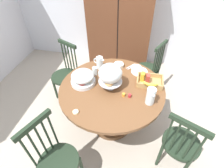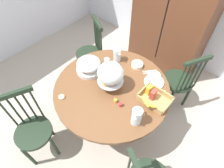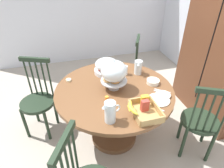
{
  "view_description": "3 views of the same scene",
  "coord_description": "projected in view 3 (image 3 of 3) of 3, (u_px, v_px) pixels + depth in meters",
  "views": [
    {
      "loc": [
        0.17,
        -1.49,
        2.13
      ],
      "look_at": [
        -0.11,
        0.0,
        0.79
      ],
      "focal_mm": 27.32,
      "sensor_mm": 36.0,
      "label": 1
    },
    {
      "loc": [
        0.73,
        -0.94,
        2.31
      ],
      "look_at": [
        -0.11,
        0.0,
        0.79
      ],
      "focal_mm": 29.45,
      "sensor_mm": 36.0,
      "label": 2
    },
    {
      "loc": [
        1.54,
        -0.49,
        1.95
      ],
      "look_at": [
        -0.21,
        0.0,
        0.74
      ],
      "focal_mm": 31.56,
      "sensor_mm": 36.0,
      "label": 3
    }
  ],
  "objects": [
    {
      "name": "soup_spoon",
      "position": [
        155.0,
        109.0,
        1.84
      ],
      "size": [
        0.12,
        0.14,
        0.01
      ],
      "primitive_type": "cube",
      "rotation": [
        0.0,
        0.0,
        7.16
      ],
      "color": "silver",
      "rests_on": "dining_table"
    },
    {
      "name": "orange_juice_pitcher",
      "position": [
        110.0,
        113.0,
        1.66
      ],
      "size": [
        0.1,
        0.18,
        0.2
      ],
      "color": "silver",
      "rests_on": "dining_table"
    },
    {
      "name": "china_plate_small",
      "position": [
        163.0,
        95.0,
        1.99
      ],
      "size": [
        0.15,
        0.15,
        0.01
      ],
      "primitive_type": "cylinder",
      "color": "white",
      "rests_on": "china_plate_large"
    },
    {
      "name": "butter_dish",
      "position": [
        69.0,
        80.0,
        2.24
      ],
      "size": [
        0.06,
        0.06,
        0.02
      ],
      "primitive_type": "cylinder",
      "color": "beige",
      "rests_on": "dining_table"
    },
    {
      "name": "jam_jar_apricot",
      "position": [
        107.0,
        98.0,
        1.94
      ],
      "size": [
        0.04,
        0.04,
        0.04
      ],
      "primitive_type": "cylinder",
      "color": "orange",
      "rests_on": "dining_table"
    },
    {
      "name": "pastry_stand_with_dome",
      "position": [
        114.0,
        72.0,
        2.01
      ],
      "size": [
        0.28,
        0.28,
        0.34
      ],
      "color": "silver",
      "rests_on": "dining_table"
    },
    {
      "name": "dining_table",
      "position": [
        114.0,
        103.0,
        2.22
      ],
      "size": [
        1.27,
        1.27,
        0.74
      ],
      "color": "brown",
      "rests_on": "ground_plane"
    },
    {
      "name": "ground_plane",
      "position": [
        116.0,
        143.0,
        2.43
      ],
      "size": [
        10.0,
        10.0,
        0.0
      ],
      "primitive_type": "plane",
      "color": "#A89E8E"
    },
    {
      "name": "china_plate_large",
      "position": [
        159.0,
        100.0,
        1.94
      ],
      "size": [
        0.22,
        0.22,
        0.01
      ],
      "primitive_type": "cylinder",
      "color": "white",
      "rests_on": "dining_table"
    },
    {
      "name": "cereal_bowl",
      "position": [
        153.0,
        82.0,
        2.19
      ],
      "size": [
        0.14,
        0.14,
        0.04
      ],
      "primitive_type": "cylinder",
      "color": "white",
      "rests_on": "dining_table"
    },
    {
      "name": "windsor_chair_facing_door",
      "position": [
        200.0,
        122.0,
        2.09
      ],
      "size": [
        0.45,
        0.45,
        0.97
      ],
      "color": "#1E2D1E",
      "rests_on": "ground_plane"
    },
    {
      "name": "dinner_fork",
      "position": [
        162.0,
        91.0,
        2.07
      ],
      "size": [
        0.12,
        0.14,
        0.01
      ],
      "primitive_type": "cube",
      "rotation": [
        0.0,
        0.0,
        7.16
      ],
      "color": "silver",
      "rests_on": "dining_table"
    },
    {
      "name": "windsor_chair_far_side",
      "position": [
        127.0,
        70.0,
        3.03
      ],
      "size": [
        0.45,
        0.45,
        0.97
      ],
      "color": "#1E2D1E",
      "rests_on": "ground_plane"
    },
    {
      "name": "table_knife",
      "position": [
        162.0,
        92.0,
        2.05
      ],
      "size": [
        0.12,
        0.14,
        0.01
      ],
      "primitive_type": "cube",
      "rotation": [
        0.0,
        0.0,
        7.16
      ],
      "color": "silver",
      "rests_on": "dining_table"
    },
    {
      "name": "jam_jar_strawberry",
      "position": [
        109.0,
        102.0,
        1.89
      ],
      "size": [
        0.04,
        0.04,
        0.04
      ],
      "primitive_type": "cylinder",
      "color": "#B7282D",
      "rests_on": "dining_table"
    },
    {
      "name": "cereal_basket",
      "position": [
        143.0,
        109.0,
        1.77
      ],
      "size": [
        0.32,
        0.3,
        0.12
      ],
      "color": "tan",
      "rests_on": "dining_table"
    },
    {
      "name": "windsor_chair_near_window",
      "position": [
        38.0,
        101.0,
        2.39
      ],
      "size": [
        0.44,
        0.44,
        0.97
      ],
      "color": "#1E2D1E",
      "rests_on": "ground_plane"
    },
    {
      "name": "fruit_platter_covered",
      "position": [
        107.0,
        66.0,
        2.35
      ],
      "size": [
        0.3,
        0.3,
        0.18
      ],
      "color": "silver",
      "rests_on": "dining_table"
    },
    {
      "name": "drinking_glass",
      "position": [
        125.0,
        70.0,
        2.34
      ],
      "size": [
        0.06,
        0.06,
        0.11
      ],
      "primitive_type": "cylinder",
      "color": "silver",
      "rests_on": "dining_table"
    },
    {
      "name": "milk_pitcher",
      "position": [
        138.0,
        68.0,
        2.34
      ],
      "size": [
        0.17,
        0.09,
        0.17
      ],
      "color": "silver",
      "rests_on": "dining_table"
    }
  ]
}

